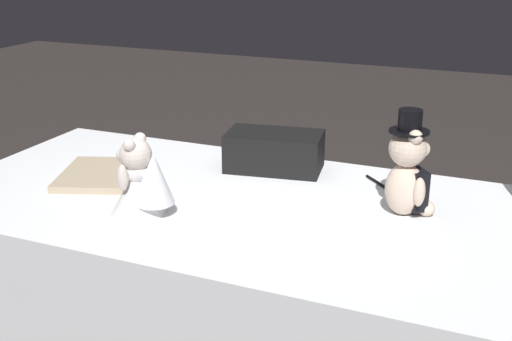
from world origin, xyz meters
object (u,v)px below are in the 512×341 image
(teddy_bear_groom, at_px, (408,171))
(gift_case_black, at_px, (274,151))
(signing_pen, at_px, (378,183))
(teddy_bear_bride, at_px, (142,181))
(guestbook, at_px, (98,175))

(teddy_bear_groom, distance_m, gift_case_black, 0.51)
(teddy_bear_groom, bearing_deg, gift_case_black, 156.84)
(gift_case_black, bearing_deg, signing_pen, -0.98)
(teddy_bear_bride, xyz_separation_m, guestbook, (-0.28, 0.18, -0.08))
(teddy_bear_groom, height_order, signing_pen, teddy_bear_groom)
(gift_case_black, bearing_deg, teddy_bear_bride, -112.99)
(teddy_bear_groom, distance_m, guestbook, 0.95)
(teddy_bear_bride, bearing_deg, teddy_bear_groom, 22.52)
(teddy_bear_groom, height_order, gift_case_black, teddy_bear_groom)
(teddy_bear_bride, height_order, gift_case_black, teddy_bear_bride)
(teddy_bear_bride, distance_m, gift_case_black, 0.51)
(teddy_bear_groom, relative_size, guestbook, 1.04)
(signing_pen, xyz_separation_m, gift_case_black, (-0.34, 0.01, 0.06))
(teddy_bear_bride, height_order, guestbook, teddy_bear_bride)
(gift_case_black, bearing_deg, teddy_bear_groom, -23.16)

